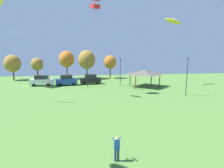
% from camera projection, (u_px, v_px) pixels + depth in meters
% --- Properties ---
extents(person_standing_near_foreground, '(0.52, 0.48, 1.67)m').
position_uv_depth(person_standing_near_foreground, '(117.00, 147.00, 10.87)').
color(person_standing_near_foreground, navy).
rests_on(person_standing_near_foreground, ground).
extents(kite_flying_1, '(3.62, 2.68, 0.27)m').
position_uv_depth(kite_flying_1, '(11.00, 38.00, 33.01)').
color(kite_flying_1, white).
extents(kite_flying_5, '(3.88, 0.86, 1.69)m').
position_uv_depth(kite_flying_5, '(173.00, 21.00, 37.49)').
color(kite_flying_5, yellow).
extents(kite_flying_7, '(1.60, 1.64, 4.59)m').
position_uv_depth(kite_flying_7, '(95.00, 2.00, 27.75)').
color(kite_flying_7, red).
extents(parked_car_leftmost, '(4.79, 2.04, 2.32)m').
position_uv_depth(parked_car_leftmost, '(42.00, 81.00, 37.79)').
color(parked_car_leftmost, silver).
rests_on(parked_car_leftmost, ground).
extents(parked_car_second_from_left, '(4.75, 2.48, 2.30)m').
position_uv_depth(parked_car_second_from_left, '(67.00, 80.00, 38.47)').
color(parked_car_second_from_left, '#234299').
rests_on(parked_car_second_from_left, ground).
extents(parked_car_third_from_left, '(4.81, 2.24, 2.27)m').
position_uv_depth(parked_car_third_from_left, '(90.00, 79.00, 40.06)').
color(parked_car_third_from_left, black).
rests_on(parked_car_third_from_left, ground).
extents(park_pavilion, '(6.40, 5.98, 3.60)m').
position_uv_depth(park_pavilion, '(144.00, 72.00, 36.67)').
color(park_pavilion, brown).
rests_on(park_pavilion, ground).
extents(light_post_0, '(0.36, 0.20, 5.82)m').
position_uv_depth(light_post_0, '(120.00, 71.00, 37.40)').
color(light_post_0, '#2D2D33').
rests_on(light_post_0, ground).
extents(light_post_1, '(0.36, 0.20, 6.18)m').
position_uv_depth(light_post_1, '(187.00, 75.00, 28.02)').
color(light_post_1, '#2D2D33').
rests_on(light_post_1, ground).
extents(light_post_2, '(0.36, 0.20, 5.26)m').
position_uv_depth(light_post_2, '(87.00, 73.00, 36.01)').
color(light_post_2, '#2D2D33').
rests_on(light_post_2, ground).
extents(treeline_tree_0, '(4.08, 4.08, 6.70)m').
position_uv_depth(treeline_tree_0, '(12.00, 63.00, 45.72)').
color(treeline_tree_0, brown).
rests_on(treeline_tree_0, ground).
extents(treeline_tree_1, '(3.23, 3.23, 5.92)m').
position_uv_depth(treeline_tree_1, '(37.00, 64.00, 47.89)').
color(treeline_tree_1, brown).
rests_on(treeline_tree_1, ground).
extents(treeline_tree_2, '(4.13, 4.13, 7.77)m').
position_uv_depth(treeline_tree_2, '(67.00, 59.00, 48.52)').
color(treeline_tree_2, brown).
rests_on(treeline_tree_2, ground).
extents(treeline_tree_3, '(4.72, 4.72, 7.96)m').
position_uv_depth(treeline_tree_3, '(87.00, 60.00, 48.48)').
color(treeline_tree_3, brown).
rests_on(treeline_tree_3, ground).
extents(treeline_tree_4, '(3.46, 3.46, 6.55)m').
position_uv_depth(treeline_tree_4, '(110.00, 62.00, 49.70)').
color(treeline_tree_4, brown).
rests_on(treeline_tree_4, ground).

